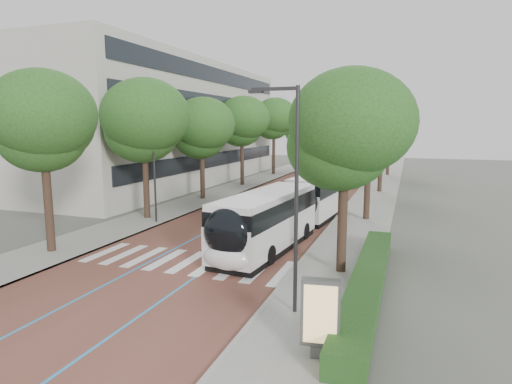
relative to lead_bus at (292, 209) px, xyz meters
The scene contains 22 objects.
ground 9.15m from the lead_bus, 113.96° to the right, with size 160.00×160.00×0.00m, color #51544C.
road 32.02m from the lead_bus, 96.57° to the left, with size 11.00×140.00×0.02m, color brown.
sidewalk_left 33.71m from the lead_bus, 109.35° to the left, with size 4.00×140.00×0.12m, color gray.
sidewalk_right 32.04m from the lead_bus, 83.10° to the left, with size 4.00×140.00×0.12m, color gray.
kerb_left 33.13m from the lead_bus, 106.25° to the left, with size 0.20×140.00×0.14m, color gray.
kerb_right 31.87m from the lead_bus, 86.50° to the left, with size 0.20×140.00×0.14m, color gray.
zebra_crossing 8.17m from the lead_bus, 115.56° to the right, with size 10.55×3.60×0.01m.
lane_line_left 32.24m from the lead_bus, 99.40° to the left, with size 0.12×126.00×0.01m, color #2785C7.
lane_line_right 31.88m from the lead_bus, 93.71° to the left, with size 0.12×126.00×0.01m, color #2785C7.
office_building 30.90m from the lead_bus, 139.48° to the left, with size 18.11×40.00×14.00m.
hedge 9.93m from the lead_bus, 56.52° to the right, with size 1.20×14.00×0.80m, color #143A14.
streetlight_near 12.04m from the lead_bus, 75.23° to the right, with size 1.82×0.20×8.00m.
streetlight_far 14.44m from the lead_bus, 77.86° to the left, with size 1.82×0.20×8.00m.
lamp_post_left 10.07m from the lead_bus, behind, with size 0.14×0.14×8.00m, color #2A2A2C.
trees_left 20.73m from the lead_bus, 123.76° to the left, with size 6.24×60.47×10.05m.
trees_right 16.10m from the lead_bus, 74.86° to the left, with size 5.75×47.64×8.70m.
lead_bus is the anchor object (origin of this frame).
bus_queued_0 15.85m from the lead_bus, 94.64° to the left, with size 3.12×12.51×3.20m.
bus_queued_1 29.08m from the lead_bus, 91.48° to the left, with size 2.81×12.45×3.20m.
bus_queued_2 41.93m from the lead_bus, 90.61° to the left, with size 2.90×12.47×3.20m.
bus_queued_3 55.02m from the lead_bus, 90.86° to the left, with size 2.57×12.40×3.20m.
ad_panel 14.68m from the lead_bus, 71.76° to the right, with size 1.16×0.50×2.34m.
Camera 1 is at (10.43, -17.27, 6.76)m, focal length 30.00 mm.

